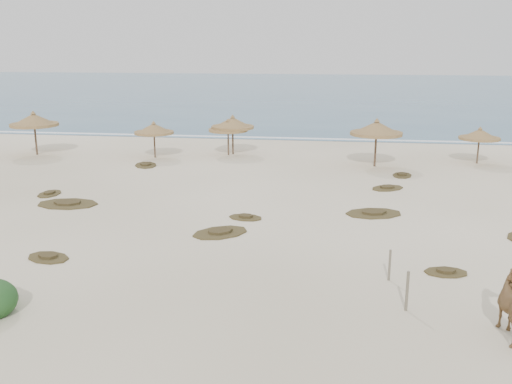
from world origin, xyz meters
The scene contains 21 objects.
ground centered at (0.00, 0.00, 0.00)m, with size 160.00×160.00×0.00m, color #F0E0C5.
ocean centered at (0.00, 75.00, 0.00)m, with size 200.00×100.00×0.01m, color #285578.
foam_line centered at (0.00, 26.00, 0.00)m, with size 70.00×0.60×0.01m, color white.
palapa_0 centered at (-18.06, 16.60, 2.38)m, with size 4.11×4.11×3.07m.
palapa_1 centered at (-9.54, 16.70, 1.95)m, with size 2.87×2.87×2.51m.
palapa_2 centered at (-4.75, 18.31, 1.98)m, with size 3.18×3.18×2.56m.
palapa_3 centered at (-4.49, 18.66, 2.16)m, with size 3.04×3.04×2.79m.
palapa_4 centered at (5.13, 15.85, 2.38)m, with size 4.09×4.09×3.07m.
palapa_5 centered at (11.77, 17.67, 1.87)m, with size 2.74×2.74×2.41m.
fence_post_near centered at (4.47, -2.33, 0.53)m, with size 0.08×0.08×1.06m, color #6D6652.
fence_post_far centered at (4.78, -4.49, 0.61)m, with size 0.09×0.09×1.22m, color #6D6652.
scrub_1 centered at (-10.15, 4.83, 0.05)m, with size 3.01×1.99×0.16m.
scrub_2 centered at (-1.27, 3.81, 0.05)m, with size 1.68×1.25×0.16m.
scrub_3 centered at (4.44, 5.23, 0.05)m, with size 2.97×2.33×0.16m.
scrub_6 centered at (-9.32, 14.05, 0.05)m, with size 2.03×2.45×0.16m.
scrub_7 centered at (5.45, 10.12, 0.05)m, with size 2.25×2.11×0.16m.
scrub_8 centered at (-11.94, 6.48, 0.05)m, with size 1.06×1.63×0.16m.
scrub_9 centered at (-1.98, 1.60, 0.05)m, with size 2.85×2.68×0.16m.
scrub_10 centered at (6.57, 13.34, 0.05)m, with size 1.41×1.86×0.16m.
scrub_11 centered at (-7.61, -2.02, 0.05)m, with size 1.96×1.59×0.16m.
scrub_12 centered at (6.45, -1.46, 0.05)m, with size 1.56×1.09×0.16m.
Camera 1 is at (2.53, -20.19, 7.58)m, focal length 40.00 mm.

